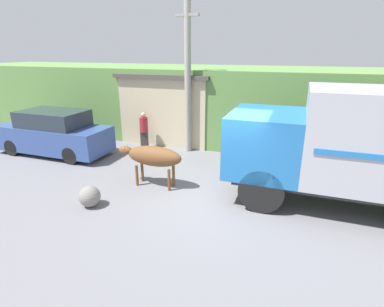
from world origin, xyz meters
TOP-DOWN VIEW (x-y plane):
  - ground_plane at (0.00, 0.00)m, footprint 60.00×60.00m
  - hillside_embankment at (0.00, 6.64)m, footprint 32.00×5.02m
  - building_backdrop at (-3.65, 5.27)m, footprint 4.32×2.70m
  - cargo_truck at (3.65, 0.83)m, footprint 6.61×2.50m
  - brown_cow at (-2.11, 0.26)m, footprint 2.12×0.62m
  - parked_suv at (-7.32, 1.67)m, footprint 4.70×1.74m
  - pedestrian_on_hill at (-4.23, 3.59)m, footprint 0.42×0.42m
  - utility_pole at (-2.31, 3.87)m, footprint 0.90×0.26m
  - roadside_rock at (-3.16, -1.53)m, footprint 0.58×0.58m

SIDE VIEW (x-z plane):
  - ground_plane at x=0.00m, z-range 0.00..0.00m
  - roadside_rock at x=-3.16m, z-range 0.00..0.58m
  - pedestrian_on_hill at x=-4.23m, z-range 0.07..1.63m
  - parked_suv at x=-7.32m, z-range -0.04..1.76m
  - brown_cow at x=-2.11m, z-range 0.32..1.62m
  - building_backdrop at x=-3.65m, z-range 0.02..3.11m
  - hillside_embankment at x=0.00m, z-range 0.00..3.30m
  - cargo_truck at x=3.65m, z-range 0.19..3.36m
  - utility_pole at x=-2.31m, z-range 0.10..6.11m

